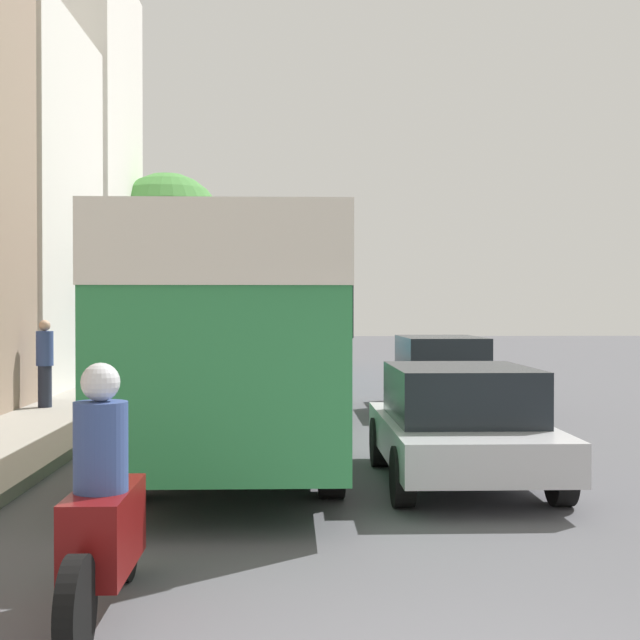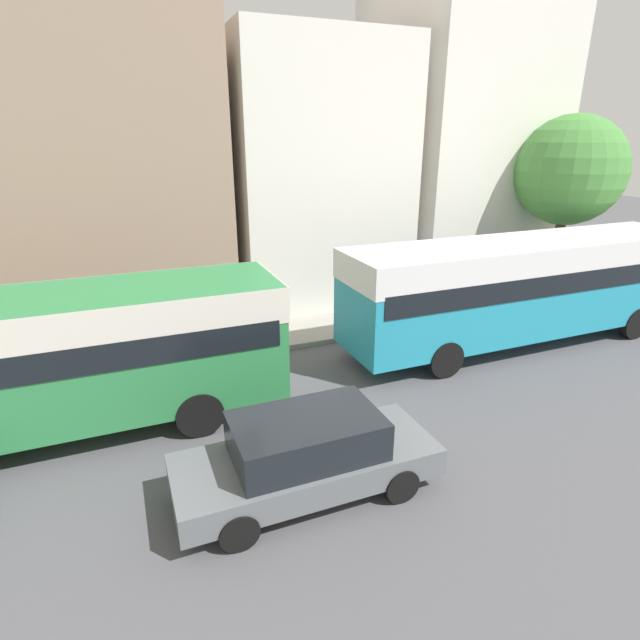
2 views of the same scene
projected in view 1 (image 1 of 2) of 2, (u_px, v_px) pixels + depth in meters
building_end_row at (19, 173)px, 28.35m from camera, size 6.86×6.05×12.73m
bus_lead at (245, 315)px, 12.98m from camera, size 2.50×10.48×3.06m
bus_following at (256, 309)px, 26.09m from camera, size 2.51×11.40×3.15m
motorcycle_behind_lead at (103, 517)px, 5.98m from camera, size 0.38×2.24×1.73m
car_crossing at (460, 422)px, 10.55m from camera, size 1.90×3.87×1.40m
car_far_curb at (441, 373)px, 17.79m from camera, size 1.83×4.59×1.51m
pedestrian_near_curb at (45, 362)px, 17.32m from camera, size 0.33×0.33×1.70m
street_tree at (167, 231)px, 30.52m from camera, size 3.92×3.92×6.56m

